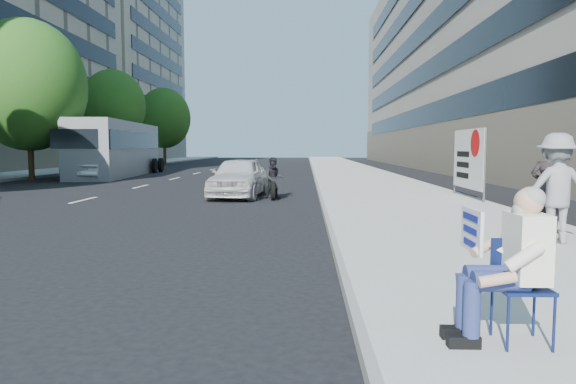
{
  "coord_description": "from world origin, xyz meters",
  "views": [
    {
      "loc": [
        0.95,
        -8.87,
        1.77
      ],
      "look_at": [
        0.62,
        0.66,
        0.94
      ],
      "focal_mm": 32.0,
      "sensor_mm": 36.0,
      "label": 1
    }
  ],
  "objects_px": {
    "protest_banner": "(468,159)",
    "bus": "(118,149)",
    "pedestrian_woman": "(548,188)",
    "white_sedan_near": "(239,177)",
    "motorcycle": "(274,180)",
    "seated_protester": "(509,257)",
    "white_sedan_mid": "(101,169)",
    "jogger": "(556,188)"
  },
  "relations": [
    {
      "from": "protest_banner",
      "to": "bus",
      "type": "relative_size",
      "value": 0.25
    },
    {
      "from": "pedestrian_woman",
      "to": "bus",
      "type": "distance_m",
      "value": 27.23
    },
    {
      "from": "pedestrian_woman",
      "to": "white_sedan_near",
      "type": "distance_m",
      "value": 10.83
    },
    {
      "from": "motorcycle",
      "to": "seated_protester",
      "type": "bearing_deg",
      "value": -85.03
    },
    {
      "from": "seated_protester",
      "to": "motorcycle",
      "type": "relative_size",
      "value": 0.64
    },
    {
      "from": "seated_protester",
      "to": "protest_banner",
      "type": "bearing_deg",
      "value": 74.12
    },
    {
      "from": "seated_protester",
      "to": "white_sedan_mid",
      "type": "xyz_separation_m",
      "value": [
        -12.81,
        23.3,
        -0.25
      ]
    },
    {
      "from": "protest_banner",
      "to": "seated_protester",
      "type": "bearing_deg",
      "value": -105.88
    },
    {
      "from": "white_sedan_near",
      "to": "motorcycle",
      "type": "bearing_deg",
      "value": -15.61
    },
    {
      "from": "bus",
      "to": "white_sedan_near",
      "type": "bearing_deg",
      "value": -59.79
    },
    {
      "from": "seated_protester",
      "to": "bus",
      "type": "distance_m",
      "value": 30.56
    },
    {
      "from": "pedestrian_woman",
      "to": "protest_banner",
      "type": "relative_size",
      "value": 0.56
    },
    {
      "from": "jogger",
      "to": "bus",
      "type": "height_order",
      "value": "bus"
    },
    {
      "from": "motorcycle",
      "to": "white_sedan_mid",
      "type": "bearing_deg",
      "value": 128.93
    },
    {
      "from": "pedestrian_woman",
      "to": "white_sedan_mid",
      "type": "distance_m",
      "value": 23.64
    },
    {
      "from": "white_sedan_near",
      "to": "bus",
      "type": "xyz_separation_m",
      "value": [
        -9.34,
        13.52,
        0.92
      ]
    },
    {
      "from": "jogger",
      "to": "white_sedan_near",
      "type": "bearing_deg",
      "value": -57.33
    },
    {
      "from": "protest_banner",
      "to": "white_sedan_mid",
      "type": "bearing_deg",
      "value": 146.55
    },
    {
      "from": "motorcycle",
      "to": "bus",
      "type": "xyz_separation_m",
      "value": [
        -10.63,
        13.98,
        1.0
      ]
    },
    {
      "from": "pedestrian_woman",
      "to": "motorcycle",
      "type": "relative_size",
      "value": 0.83
    },
    {
      "from": "protest_banner",
      "to": "bus",
      "type": "distance_m",
      "value": 22.62
    },
    {
      "from": "pedestrian_woman",
      "to": "bus",
      "type": "xyz_separation_m",
      "value": [
        -16.34,
        21.78,
        0.64
      ]
    },
    {
      "from": "pedestrian_woman",
      "to": "white_sedan_mid",
      "type": "xyz_separation_m",
      "value": [
        -15.75,
        17.62,
        -0.38
      ]
    },
    {
      "from": "protest_banner",
      "to": "white_sedan_near",
      "type": "relative_size",
      "value": 0.73
    },
    {
      "from": "seated_protester",
      "to": "motorcycle",
      "type": "height_order",
      "value": "seated_protester"
    },
    {
      "from": "motorcycle",
      "to": "bus",
      "type": "bearing_deg",
      "value": 120.56
    },
    {
      "from": "white_sedan_mid",
      "to": "bus",
      "type": "xyz_separation_m",
      "value": [
        -0.59,
        4.16,
        1.01
      ]
    },
    {
      "from": "pedestrian_woman",
      "to": "white_sedan_near",
      "type": "relative_size",
      "value": 0.41
    },
    {
      "from": "jogger",
      "to": "motorcycle",
      "type": "bearing_deg",
      "value": -61.69
    },
    {
      "from": "protest_banner",
      "to": "white_sedan_mid",
      "type": "relative_size",
      "value": 0.81
    },
    {
      "from": "jogger",
      "to": "pedestrian_woman",
      "type": "bearing_deg",
      "value": -111.76
    },
    {
      "from": "pedestrian_woman",
      "to": "jogger",
      "type": "bearing_deg",
      "value": 103.84
    },
    {
      "from": "protest_banner",
      "to": "pedestrian_woman",
      "type": "bearing_deg",
      "value": -95.16
    },
    {
      "from": "protest_banner",
      "to": "bus",
      "type": "bearing_deg",
      "value": 138.57
    },
    {
      "from": "seated_protester",
      "to": "protest_banner",
      "type": "relative_size",
      "value": 0.43
    },
    {
      "from": "jogger",
      "to": "motorcycle",
      "type": "distance_m",
      "value": 10.4
    },
    {
      "from": "pedestrian_woman",
      "to": "protest_banner",
      "type": "height_order",
      "value": "protest_banner"
    },
    {
      "from": "jogger",
      "to": "white_sedan_mid",
      "type": "xyz_separation_m",
      "value": [
        -15.35,
        18.75,
        -0.46
      ]
    },
    {
      "from": "pedestrian_woman",
      "to": "protest_banner",
      "type": "xyz_separation_m",
      "value": [
        0.61,
        6.81,
        0.4
      ]
    },
    {
      "from": "seated_protester",
      "to": "white_sedan_near",
      "type": "relative_size",
      "value": 0.31
    },
    {
      "from": "seated_protester",
      "to": "pedestrian_woman",
      "type": "height_order",
      "value": "pedestrian_woman"
    },
    {
      "from": "jogger",
      "to": "pedestrian_woman",
      "type": "xyz_separation_m",
      "value": [
        0.4,
        1.13,
        -0.08
      ]
    }
  ]
}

